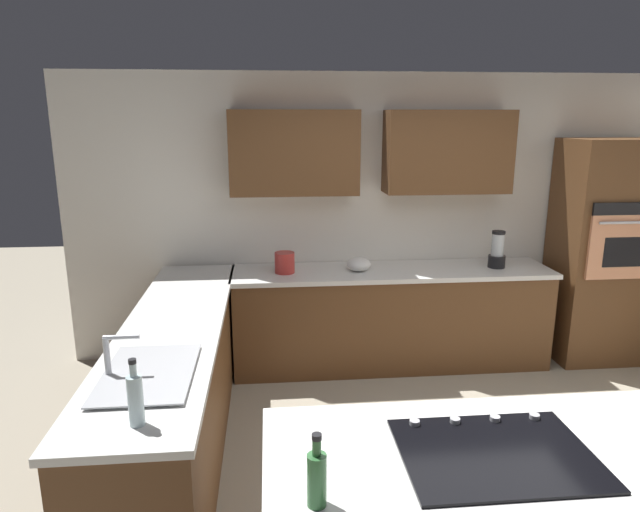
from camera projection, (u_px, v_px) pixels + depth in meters
name	position (u px, v px, depth m)	size (l,w,h in m)	color
ground_plane	(463.00, 479.00, 3.47)	(14.00, 14.00, 0.00)	#9E937F
wall_back	(389.00, 202.00, 5.09)	(6.00, 0.44, 2.60)	white
lower_cabinets_back	(390.00, 319.00, 5.02)	(2.80, 0.60, 0.86)	brown
countertop_back	(392.00, 272.00, 4.91)	(2.84, 0.64, 0.04)	silver
lower_cabinets_side	(177.00, 389.00, 3.73)	(0.60, 2.90, 0.86)	brown
countertop_side	(173.00, 326.00, 3.62)	(0.64, 2.94, 0.04)	silver
island_top	(495.00, 460.00, 2.20)	(1.85, 0.91, 0.04)	silver
wall_oven	(602.00, 252.00, 5.05)	(0.80, 0.66, 2.03)	brown
sink_unit	(147.00, 373.00, 2.87)	(0.46, 0.70, 0.23)	#515456
cooktop	(495.00, 453.00, 2.20)	(0.76, 0.56, 0.03)	black
blender	(497.00, 252.00, 4.94)	(0.15, 0.15, 0.33)	black
mixing_bowl	(359.00, 264.00, 4.85)	(0.22, 0.22, 0.12)	white
kettle	(285.00, 263.00, 4.78)	(0.17, 0.17, 0.18)	red
dish_soap_bottle	(135.00, 398.00, 2.39)	(0.07, 0.07, 0.31)	silver
oil_bottle	(317.00, 477.00, 1.89)	(0.07, 0.07, 0.27)	#336B38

